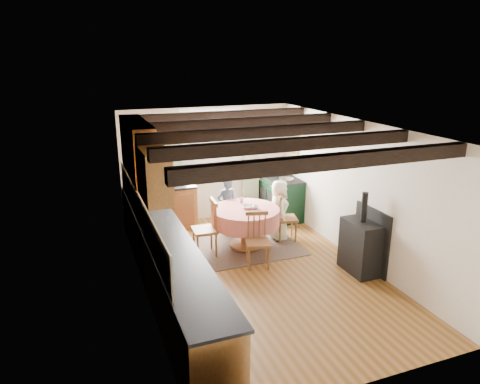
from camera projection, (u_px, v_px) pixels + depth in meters
name	position (u px, v px, depth m)	size (l,w,h in m)	color
floor	(257.00, 273.00, 7.15)	(3.60, 5.50, 0.00)	brown
ceiling	(259.00, 126.00, 6.44)	(3.60, 5.50, 0.00)	white
wall_back	(207.00, 164.00, 9.25)	(3.60, 0.00, 2.40)	silver
wall_front	(367.00, 287.00, 4.34)	(3.60, 0.00, 2.40)	silver
wall_left	(141.00, 218.00, 6.19)	(0.00, 5.50, 2.40)	silver
wall_right	(356.00, 191.00, 7.40)	(0.00, 5.50, 2.40)	silver
beam_a	(333.00, 161.00, 4.68)	(3.60, 0.16, 0.16)	black
beam_b	(290.00, 144.00, 5.57)	(3.60, 0.16, 0.16)	black
beam_c	(259.00, 132.00, 6.46)	(3.60, 0.16, 0.16)	black
beam_d	(236.00, 123.00, 7.36)	(3.60, 0.16, 0.16)	black
beam_e	(217.00, 116.00, 8.25)	(3.60, 0.16, 0.16)	black
splash_left	(139.00, 211.00, 6.46)	(0.02, 4.50, 0.55)	beige
splash_back	(160.00, 168.00, 8.89)	(1.40, 0.02, 0.55)	beige
base_cabinet_left	(165.00, 263.00, 6.51)	(0.60, 5.30, 0.88)	olive
base_cabinet_back	(163.00, 208.00, 8.85)	(1.30, 0.60, 0.88)	olive
worktop_left	(165.00, 234.00, 6.38)	(0.64, 5.30, 0.04)	black
worktop_back	(162.00, 187.00, 8.70)	(1.30, 0.64, 0.04)	black
wall_cabinet_glass	(137.00, 149.00, 7.09)	(0.34, 1.80, 0.90)	olive
wall_cabinet_solid	(154.00, 174.00, 5.77)	(0.34, 0.90, 0.70)	olive
window_frame	(212.00, 145.00, 9.15)	(1.34, 0.03, 1.54)	white
window_pane	(212.00, 145.00, 9.16)	(1.20, 0.01, 1.40)	white
curtain_left	(174.00, 173.00, 8.94)	(0.35, 0.10, 2.10)	beige
curtain_right	(251.00, 166.00, 9.51)	(0.35, 0.10, 2.10)	beige
curtain_rod	(212.00, 117.00, 8.90)	(0.03, 0.03, 2.00)	black
wall_picture	(293.00, 139.00, 9.30)	(0.04, 0.50, 0.60)	gold
wall_plate	(254.00, 138.00, 9.43)	(0.30, 0.30, 0.02)	silver
rug	(245.00, 246.00, 8.12)	(1.94, 1.51, 0.01)	#373226
dining_table	(245.00, 228.00, 8.01)	(1.24, 1.24, 0.75)	#CC747D
chair_near	(258.00, 241.00, 7.24)	(0.40, 0.42, 0.93)	brown
chair_left	(204.00, 228.00, 7.67)	(0.43, 0.45, 1.01)	brown
chair_right	(286.00, 217.00, 8.31)	(0.40, 0.42, 0.93)	brown
aga_range	(281.00, 198.00, 9.45)	(0.65, 1.00, 0.92)	black
cast_iron_stove	(362.00, 233.00, 7.00)	(0.41, 0.68, 1.36)	black
child_far	(227.00, 206.00, 8.62)	(0.41, 0.27, 1.14)	#405066
child_right	(279.00, 210.00, 8.34)	(0.57, 0.37, 1.16)	#E4EAC5
bowl_a	(248.00, 207.00, 7.92)	(0.21, 0.21, 0.05)	silver
bowl_b	(254.00, 207.00, 7.90)	(0.18, 0.18, 0.05)	silver
cup	(242.00, 200.00, 8.23)	(0.10, 0.10, 0.09)	silver
canister_tall	(151.00, 181.00, 8.59)	(0.14, 0.14, 0.24)	#262628
canister_wide	(163.00, 179.00, 8.81)	(0.19, 0.19, 0.21)	#262628
canister_slim	(170.00, 180.00, 8.61)	(0.09, 0.09, 0.26)	#262628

